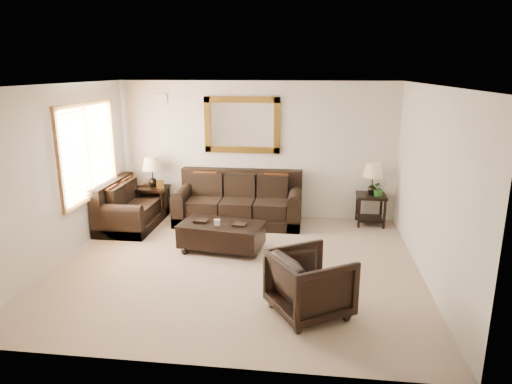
# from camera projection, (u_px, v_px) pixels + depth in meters

# --- Properties ---
(room) EXTENTS (5.51, 5.01, 2.71)m
(room) POSITION_uv_depth(u_px,v_px,m) (235.00, 179.00, 6.68)
(room) COLOR gray
(room) RESTS_ON ground
(window) EXTENTS (0.07, 1.96, 1.66)m
(window) POSITION_uv_depth(u_px,v_px,m) (89.00, 151.00, 7.81)
(window) COLOR white
(window) RESTS_ON room
(mirror) EXTENTS (1.50, 0.06, 1.10)m
(mirror) POSITION_uv_depth(u_px,v_px,m) (242.00, 125.00, 8.94)
(mirror) COLOR #47280E
(mirror) RESTS_ON room
(air_vent) EXTENTS (0.25, 0.02, 0.18)m
(air_vent) POSITION_uv_depth(u_px,v_px,m) (161.00, 98.00, 9.02)
(air_vent) COLOR #999999
(air_vent) RESTS_ON room
(sofa) EXTENTS (2.41, 1.04, 0.99)m
(sofa) POSITION_uv_depth(u_px,v_px,m) (239.00, 204.00, 8.91)
(sofa) COLOR black
(sofa) RESTS_ON room
(loveseat) EXTENTS (0.94, 1.58, 0.89)m
(loveseat) POSITION_uv_depth(u_px,v_px,m) (129.00, 210.00, 8.67)
(loveseat) COLOR black
(loveseat) RESTS_ON room
(end_table_left) EXTENTS (0.56, 0.56, 1.23)m
(end_table_left) POSITION_uv_depth(u_px,v_px,m) (153.00, 178.00, 9.15)
(end_table_left) COLOR black
(end_table_left) RESTS_ON room
(end_table_right) EXTENTS (0.55, 0.55, 1.20)m
(end_table_right) POSITION_uv_depth(u_px,v_px,m) (372.00, 185.00, 8.65)
(end_table_right) COLOR black
(end_table_right) RESTS_ON room
(coffee_table) EXTENTS (1.45, 0.93, 0.57)m
(coffee_table) POSITION_uv_depth(u_px,v_px,m) (222.00, 233.00, 7.53)
(coffee_table) COLOR black
(coffee_table) RESTS_ON room
(armchair) EXTENTS (1.12, 1.14, 0.87)m
(armchair) POSITION_uv_depth(u_px,v_px,m) (310.00, 281.00, 5.51)
(armchair) COLOR black
(armchair) RESTS_ON floor
(potted_plant) EXTENTS (0.29, 0.32, 0.24)m
(potted_plant) POSITION_uv_depth(u_px,v_px,m) (379.00, 190.00, 8.56)
(potted_plant) COLOR #26531C
(potted_plant) RESTS_ON end_table_right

